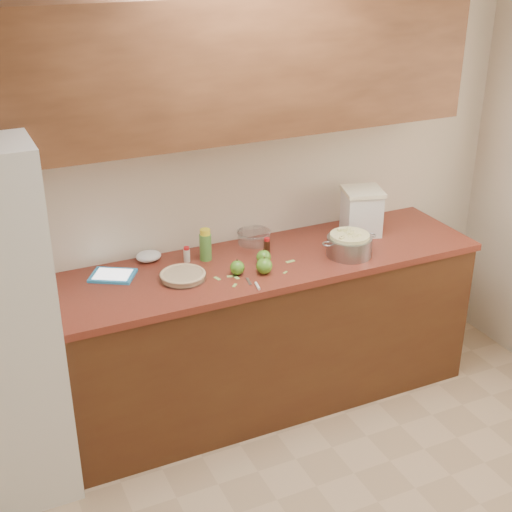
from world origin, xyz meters
name	(u,v)px	position (x,y,z in m)	size (l,w,h in m)	color
room_shell	(423,329)	(0.00, 0.00, 1.30)	(3.60, 3.60, 3.60)	tan
counter_run	(251,334)	(0.00, 1.48, 0.46)	(2.64, 0.68, 0.92)	#492A14
upper_cabinets	(237,67)	(0.00, 1.63, 1.95)	(2.60, 0.34, 0.70)	brown
pie	(183,276)	(-0.41, 1.44, 0.94)	(0.25, 0.25, 0.04)	silver
colander	(349,245)	(0.54, 1.33, 0.98)	(0.34, 0.25, 0.13)	gray
flour_canister	(362,211)	(0.77, 1.58, 1.06)	(0.28, 0.28, 0.28)	white
tablet	(113,275)	(-0.73, 1.63, 0.93)	(0.28, 0.26, 0.02)	#2B90D3
paring_knife	(256,285)	(-0.09, 1.21, 0.93)	(0.04, 0.15, 0.01)	gray
lemon_bottle	(205,245)	(-0.21, 1.62, 1.01)	(0.07, 0.07, 0.18)	#4C8C38
cinnamon_shaker	(187,255)	(-0.31, 1.64, 0.96)	(0.04, 0.04, 0.09)	beige
vanilla_bottle	(267,247)	(0.13, 1.53, 0.97)	(0.04, 0.04, 0.10)	black
mixing_bowl	(254,236)	(0.13, 1.71, 0.96)	(0.20, 0.20, 0.07)	silver
paper_towel	(149,256)	(-0.50, 1.73, 0.95)	(0.14, 0.11, 0.06)	white
apple_left	(237,268)	(-0.12, 1.38, 0.96)	(0.08, 0.08, 0.09)	#4E9025
apple_center	(264,257)	(0.06, 1.43, 0.96)	(0.08, 0.08, 0.09)	#4E9025
apple_front	(264,266)	(0.01, 1.33, 0.96)	(0.09, 0.09, 0.10)	#4E9025
peel_a	(236,277)	(-0.15, 1.34, 0.92)	(0.05, 0.02, 0.00)	#A0C761
peel_b	(285,272)	(0.12, 1.29, 0.92)	(0.03, 0.01, 0.00)	#A0C761
peel_c	(290,261)	(0.20, 1.40, 0.92)	(0.05, 0.02, 0.00)	#A0C761
peel_d	(232,276)	(-0.16, 1.36, 0.92)	(0.05, 0.02, 0.00)	#A0C761
peel_e	(235,285)	(-0.19, 1.26, 0.92)	(0.04, 0.01, 0.00)	#A0C761
peel_f	(217,278)	(-0.24, 1.37, 0.92)	(0.04, 0.02, 0.00)	#A0C761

